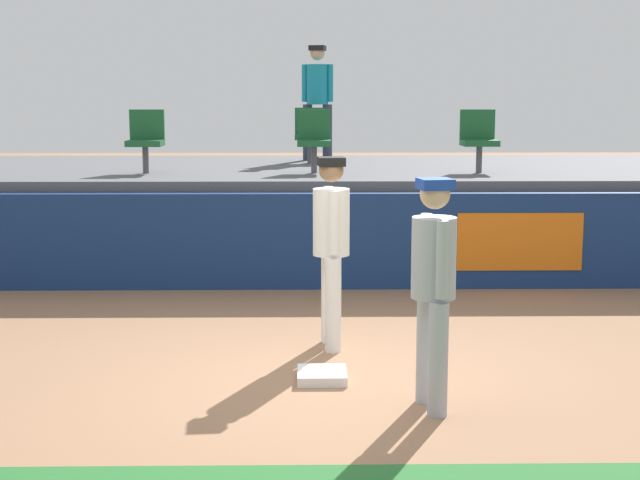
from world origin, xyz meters
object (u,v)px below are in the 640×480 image
object	(u,v)px
player_fielder_home	(332,239)
seat_front_center	(314,137)
player_runner_visitor	(433,278)
seat_front_right	(479,137)
spectator_hooded	(317,94)
seat_back_center	(310,132)
seat_front_left	(146,137)
first_base	(322,375)

from	to	relation	value
player_fielder_home	seat_front_center	distance (m)	4.11
player_runner_visitor	seat_front_right	size ratio (longest dim) A/B	2.04
seat_front_right	spectator_hooded	world-z (taller)	spectator_hooded
seat_back_center	seat_front_left	bearing A→B (deg)	-140.69
player_fielder_home	seat_front_left	bearing A→B (deg)	-154.97
first_base	player_runner_visitor	size ratio (longest dim) A/B	0.23
first_base	player_runner_visitor	bearing A→B (deg)	-41.07
seat_front_center	seat_front_right	bearing A→B (deg)	0.01
seat_front_center	spectator_hooded	size ratio (longest dim) A/B	0.47
player_fielder_home	player_runner_visitor	distance (m)	1.84
first_base	seat_front_center	world-z (taller)	seat_front_center
seat_front_right	seat_back_center	bearing A→B (deg)	141.36
player_runner_visitor	seat_front_right	bearing A→B (deg)	157.14
spectator_hooded	seat_front_center	bearing A→B (deg)	100.18
first_base	seat_front_left	world-z (taller)	seat_front_left
seat_front_left	seat_front_center	distance (m)	2.24
seat_front_left	spectator_hooded	bearing A→B (deg)	45.41
seat_front_center	player_fielder_home	bearing A→B (deg)	-88.29
seat_front_left	player_runner_visitor	bearing A→B (deg)	-62.03
player_fielder_home	spectator_hooded	xyz separation A→B (m)	(-0.04, 6.39, 1.31)
seat_front_center	player_runner_visitor	bearing A→B (deg)	-81.97
player_fielder_home	spectator_hooded	distance (m)	6.53
first_base	seat_back_center	distance (m)	7.06
seat_back_center	seat_front_center	xyz separation A→B (m)	(0.04, -1.80, -0.00)
player_fielder_home	seat_front_center	xyz separation A→B (m)	(-0.12, 4.04, 0.73)
seat_front_right	seat_back_center	distance (m)	2.88
seat_front_left	spectator_hooded	world-z (taller)	spectator_hooded
player_runner_visitor	spectator_hooded	xyz separation A→B (m)	(-0.73, 8.10, 1.32)
spectator_hooded	seat_front_left	bearing A→B (deg)	57.48
seat_front_right	seat_back_center	xyz separation A→B (m)	(-2.25, 1.80, -0.00)
player_fielder_home	first_base	bearing A→B (deg)	-11.20
player_runner_visitor	seat_front_left	distance (m)	6.55
seat_back_center	seat_front_right	bearing A→B (deg)	-38.64
first_base	seat_front_left	bearing A→B (deg)	114.06
first_base	spectator_hooded	size ratio (longest dim) A/B	0.22
seat_front_left	seat_front_right	bearing A→B (deg)	0.00
player_runner_visitor	seat_front_left	xyz separation A→B (m)	(-3.05, 5.75, 0.75)
seat_front_center	spectator_hooded	xyz separation A→B (m)	(0.08, 2.35, 0.57)
player_runner_visitor	seat_back_center	size ratio (longest dim) A/B	2.04
first_base	seat_front_center	bearing A→B (deg)	90.18
player_runner_visitor	seat_front_center	distance (m)	5.85
player_fielder_home	seat_front_left	size ratio (longest dim) A/B	2.09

